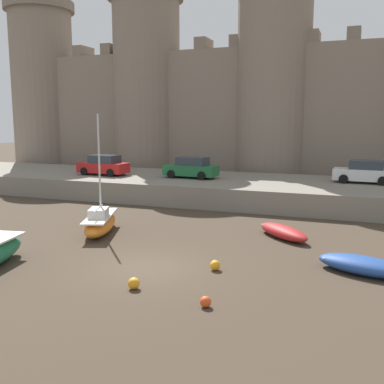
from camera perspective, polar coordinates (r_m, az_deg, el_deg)
ground_plane at (r=18.42m, az=-5.84°, el=-9.56°), size 160.00×160.00×0.00m
quay_road at (r=33.78m, az=7.03°, el=0.28°), size 62.98×10.00×1.48m
castle at (r=42.42m, az=10.26°, el=12.36°), size 58.38×7.39×21.41m
rowboat_midflat_centre at (r=18.74m, az=20.97°, el=-8.65°), size 3.83×2.40×0.69m
rowboat_foreground_centre at (r=23.13m, az=11.50°, el=-4.95°), size 3.33×3.26×0.64m
sailboat_near_channel_right at (r=24.11m, az=-11.58°, el=-3.80°), size 2.92×4.83×6.22m
mooring_buoy_near_shore at (r=18.00m, az=2.95°, el=-9.28°), size 0.42×0.42×0.42m
mooring_buoy_off_centre at (r=16.22m, az=-7.40°, el=-11.44°), size 0.42×0.42×0.42m
mooring_buoy_mid_mud at (r=14.67m, az=1.73°, el=-13.76°), size 0.37×0.37×0.37m
car_quay_centre_west at (r=33.93m, az=21.07°, el=2.37°), size 4.20×2.08×1.62m
car_quay_west at (r=37.12m, az=-11.17°, el=3.33°), size 4.20×2.08×1.62m
car_quay_centre_east at (r=34.55m, az=-0.11°, el=3.09°), size 4.20×2.08×1.62m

